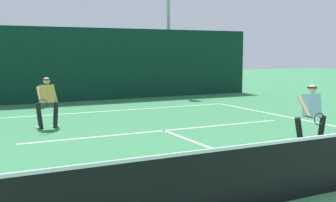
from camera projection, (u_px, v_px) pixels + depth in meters
The scene contains 11 objects.
ground_plane at pixel (329, 192), 7.21m from camera, with size 80.00×80.00×0.00m, color #34794A.
court_line_baseline_far at pixel (111, 111), 17.03m from camera, with size 10.36×0.10×0.01m, color white.
court_line_service at pixel (164, 131), 12.81m from camera, with size 8.44×0.10×0.01m, color white.
court_line_centre at pixel (222, 152), 10.05m from camera, with size 0.10×6.40×0.01m, color white.
tennis_net at pixel (331, 163), 7.15m from camera, with size 11.35×0.09×1.07m.
player_near at pixel (311, 114), 10.39m from camera, with size 0.95×0.85×1.57m.
player_far at pixel (47, 100), 13.11m from camera, with size 0.78×0.85×1.58m.
tennis_ball at pixel (318, 167), 8.64m from camera, with size 0.07×0.07×0.07m, color #D1E033.
tennis_ball_extra at pixel (277, 164), 8.93m from camera, with size 0.07×0.07×0.07m, color #D1E033.
back_fence_windscreen at pixel (84, 64), 20.28m from camera, with size 18.52×0.12×3.48m, color #0B3123.
light_pole at pixel (168, 12), 23.19m from camera, with size 0.55×0.44×7.31m.
Camera 1 is at (-5.58, -5.01, 2.37)m, focal length 45.69 mm.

